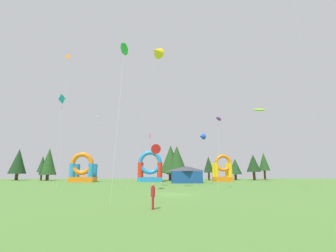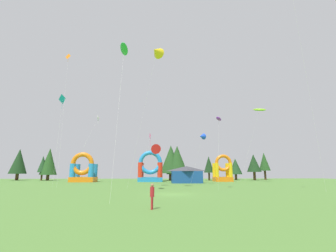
% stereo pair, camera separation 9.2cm
% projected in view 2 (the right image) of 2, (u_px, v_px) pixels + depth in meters
% --- Properties ---
extents(ground_plane, '(120.00, 120.00, 0.00)m').
position_uv_depth(ground_plane, '(173.00, 194.00, 26.00)').
color(ground_plane, '#548438').
extents(kite_blue_delta, '(2.88, 3.65, 10.04)m').
position_uv_depth(kite_blue_delta, '(202.00, 136.00, 47.20)').
color(kite_blue_delta, blue).
rests_on(kite_blue_delta, ground_plane).
extents(kite_red_delta, '(2.06, 2.15, 7.42)m').
position_uv_depth(kite_red_delta, '(155.00, 149.00, 41.53)').
color(kite_red_delta, red).
rests_on(kite_red_delta, ground_plane).
extents(kite_pink_diamond, '(2.46, 4.12, 11.45)m').
position_uv_depth(kite_pink_diamond, '(151.00, 136.00, 56.89)').
color(kite_pink_diamond, '#EA599E').
rests_on(kite_pink_diamond, ground_plane).
extents(kite_lime_parafoil, '(6.06, 3.58, 16.96)m').
position_uv_depth(kite_lime_parafoil, '(259.00, 110.00, 54.01)').
color(kite_lime_parafoil, '#8CD826').
rests_on(kite_lime_parafoil, ground_plane).
extents(kite_green_parafoil, '(1.29, 9.17, 17.90)m').
position_uv_depth(kite_green_parafoil, '(124.00, 49.00, 29.23)').
color(kite_green_parafoil, green).
rests_on(kite_green_parafoil, ground_plane).
extents(kite_yellow_delta, '(5.16, 3.39, 20.96)m').
position_uv_depth(kite_yellow_delta, '(157.00, 52.00, 35.22)').
color(kite_yellow_delta, yellow).
rests_on(kite_yellow_delta, ground_plane).
extents(kite_teal_diamond, '(2.06, 4.94, 17.21)m').
position_uv_depth(kite_teal_diamond, '(63.00, 100.00, 46.65)').
color(kite_teal_diamond, '#0C7F7A').
rests_on(kite_teal_diamond, ground_plane).
extents(kite_purple_parafoil, '(1.91, 3.62, 10.52)m').
position_uv_depth(kite_purple_parafoil, '(219.00, 119.00, 35.11)').
color(kite_purple_parafoil, purple).
rests_on(kite_purple_parafoil, ground_plane).
extents(kite_orange_diamond, '(4.97, 11.68, 27.61)m').
position_uv_depth(kite_orange_diamond, '(68.00, 58.00, 51.41)').
color(kite_orange_diamond, orange).
rests_on(kite_orange_diamond, ground_plane).
extents(kite_white_diamond, '(4.83, 4.35, 14.24)m').
position_uv_depth(kite_white_diamond, '(98.00, 118.00, 50.25)').
color(kite_white_diamond, white).
rests_on(kite_white_diamond, ground_plane).
extents(person_left_edge, '(0.35, 0.35, 1.67)m').
position_uv_depth(person_left_edge, '(152.00, 194.00, 15.75)').
color(person_left_edge, '#B21E26').
rests_on(person_left_edge, ground_plane).
extents(inflatable_red_slide, '(6.04, 4.43, 7.58)m').
position_uv_depth(inflatable_red_slide, '(150.00, 170.00, 58.87)').
color(inflatable_red_slide, '#268CD8').
rests_on(inflatable_red_slide, ground_plane).
extents(inflatable_yellow_castle, '(5.71, 4.78, 7.06)m').
position_uv_depth(inflatable_yellow_castle, '(83.00, 171.00, 57.25)').
color(inflatable_yellow_castle, orange).
rests_on(inflatable_yellow_castle, ground_plane).
extents(inflatable_blue_arch, '(4.46, 3.58, 6.74)m').
position_uv_depth(inflatable_blue_arch, '(223.00, 171.00, 59.77)').
color(inflatable_blue_arch, orange).
rests_on(inflatable_blue_arch, ground_plane).
extents(festival_tent, '(6.56, 4.03, 3.66)m').
position_uv_depth(festival_tent, '(187.00, 175.00, 52.16)').
color(festival_tent, '#19478C').
rests_on(festival_tent, ground_plane).
extents(tree_row_0, '(4.76, 4.76, 9.08)m').
position_uv_depth(tree_row_0, '(19.00, 161.00, 69.17)').
color(tree_row_0, '#4C331E').
rests_on(tree_row_0, ground_plane).
extents(tree_row_1, '(2.63, 2.63, 6.90)m').
position_uv_depth(tree_row_1, '(43.00, 164.00, 66.86)').
color(tree_row_1, '#4C331E').
rests_on(tree_row_1, ground_plane).
extents(tree_row_2, '(4.62, 4.62, 9.15)m').
position_uv_depth(tree_row_2, '(49.00, 161.00, 67.71)').
color(tree_row_2, '#4C331E').
rests_on(tree_row_2, ground_plane).
extents(tree_row_3, '(6.12, 6.12, 9.96)m').
position_uv_depth(tree_row_3, '(171.00, 159.00, 67.55)').
color(tree_row_3, '#4C331E').
rests_on(tree_row_3, ground_plane).
extents(tree_row_4, '(6.15, 6.15, 9.75)m').
position_uv_depth(tree_row_4, '(177.00, 160.00, 67.04)').
color(tree_row_4, '#4C331E').
rests_on(tree_row_4, ground_plane).
extents(tree_row_5, '(2.87, 2.87, 6.82)m').
position_uv_depth(tree_row_5, '(209.00, 165.00, 67.80)').
color(tree_row_5, '#4C331E').
rests_on(tree_row_5, ground_plane).
extents(tree_row_6, '(3.94, 3.94, 6.42)m').
position_uv_depth(tree_row_6, '(235.00, 166.00, 72.17)').
color(tree_row_6, '#4C331E').
rests_on(tree_row_6, ground_plane).
extents(tree_row_7, '(4.10, 4.10, 7.54)m').
position_uv_depth(tree_row_7, '(254.00, 163.00, 69.95)').
color(tree_row_7, '#4C331E').
rests_on(tree_row_7, ground_plane).
extents(tree_row_8, '(3.37, 3.37, 8.33)m').
position_uv_depth(tree_row_8, '(264.00, 162.00, 73.24)').
color(tree_row_8, '#4C331E').
rests_on(tree_row_8, ground_plane).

